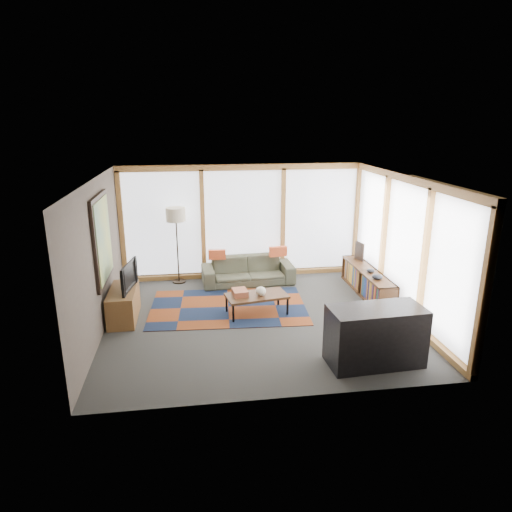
{
  "coord_description": "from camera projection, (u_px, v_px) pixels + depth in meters",
  "views": [
    {
      "loc": [
        -1.15,
        -7.64,
        3.56
      ],
      "look_at": [
        0.0,
        0.4,
        1.1
      ],
      "focal_mm": 32.0,
      "sensor_mm": 36.0,
      "label": 1
    }
  ],
  "objects": [
    {
      "name": "sofa",
      "position": [
        248.0,
        270.0,
        10.2
      ],
      "size": [
        2.07,
        0.9,
        0.59
      ],
      "primitive_type": "imported",
      "rotation": [
        0.0,
        0.0,
        0.06
      ],
      "color": "#3E4030",
      "rests_on": "ground"
    },
    {
      "name": "bowl_b",
      "position": [
        371.0,
        271.0,
        9.3
      ],
      "size": [
        0.17,
        0.17,
        0.08
      ],
      "primitive_type": "ellipsoid",
      "rotation": [
        0.0,
        0.0,
        0.07
      ],
      "color": "black",
      "rests_on": "bookshelf"
    },
    {
      "name": "pillow_right",
      "position": [
        278.0,
        251.0,
        10.21
      ],
      "size": [
        0.41,
        0.17,
        0.22
      ],
      "primitive_type": "cube",
      "rotation": [
        0.0,
        0.0,
        0.13
      ],
      "color": "#C64B25",
      "rests_on": "sofa"
    },
    {
      "name": "floor_lamp",
      "position": [
        177.0,
        246.0,
        10.09
      ],
      "size": [
        0.43,
        0.43,
        1.71
      ],
      "primitive_type": null,
      "color": "black",
      "rests_on": "ground"
    },
    {
      "name": "pillow_left",
      "position": [
        217.0,
        255.0,
        9.99
      ],
      "size": [
        0.39,
        0.14,
        0.21
      ],
      "primitive_type": "cube",
      "rotation": [
        0.0,
        0.0,
        -0.08
      ],
      "color": "#C64B25",
      "rests_on": "sofa"
    },
    {
      "name": "ground",
      "position": [
        259.0,
        319.0,
        8.43
      ],
      "size": [
        5.5,
        5.5,
        0.0
      ],
      "primitive_type": "plane",
      "color": "#2F2F2D",
      "rests_on": "ground"
    },
    {
      "name": "bowl_a",
      "position": [
        377.0,
        277.0,
        8.91
      ],
      "size": [
        0.23,
        0.23,
        0.1
      ],
      "primitive_type": "ellipsoid",
      "rotation": [
        0.0,
        0.0,
        0.1
      ],
      "color": "black",
      "rests_on": "bookshelf"
    },
    {
      "name": "bookshelf",
      "position": [
        367.0,
        282.0,
        9.54
      ],
      "size": [
        0.39,
        2.16,
        0.54
      ],
      "primitive_type": null,
      "color": "#382610",
      "rests_on": "ground"
    },
    {
      "name": "bar_counter",
      "position": [
        375.0,
        336.0,
        6.8
      ],
      "size": [
        1.44,
        0.74,
        0.89
      ],
      "primitive_type": "cube",
      "rotation": [
        0.0,
        0.0,
        0.06
      ],
      "color": "black",
      "rests_on": "ground"
    },
    {
      "name": "tv_console",
      "position": [
        124.0,
        304.0,
        8.38
      ],
      "size": [
        0.47,
        1.14,
        0.57
      ],
      "primitive_type": "cube",
      "color": "brown",
      "rests_on": "ground"
    },
    {
      "name": "shelf_picture",
      "position": [
        359.0,
        251.0,
        10.09
      ],
      "size": [
        0.1,
        0.31,
        0.4
      ],
      "primitive_type": "cube",
      "rotation": [
        0.0,
        0.0,
        0.22
      ],
      "color": "black",
      "rests_on": "bookshelf"
    },
    {
      "name": "room_envelope",
      "position": [
        281.0,
        230.0,
        8.58
      ],
      "size": [
        5.52,
        5.02,
        2.62
      ],
      "color": "#493F38",
      "rests_on": "ground"
    },
    {
      "name": "vase",
      "position": [
        261.0,
        291.0,
        8.51
      ],
      "size": [
        0.24,
        0.24,
        0.17
      ],
      "primitive_type": "ellipsoid",
      "rotation": [
        0.0,
        0.0,
        -0.23
      ],
      "color": "beige",
      "rests_on": "coffee_table"
    },
    {
      "name": "coffee_table",
      "position": [
        257.0,
        304.0,
        8.62
      ],
      "size": [
        1.22,
        0.76,
        0.38
      ],
      "primitive_type": null,
      "rotation": [
        0.0,
        0.0,
        0.17
      ],
      "color": "#382610",
      "rests_on": "ground"
    },
    {
      "name": "rug",
      "position": [
        228.0,
        307.0,
        8.95
      ],
      "size": [
        3.12,
        2.12,
        0.01
      ],
      "primitive_type": "cube",
      "rotation": [
        0.0,
        0.0,
        -0.06
      ],
      "color": "maroon",
      "rests_on": "ground"
    },
    {
      "name": "television",
      "position": [
        125.0,
        276.0,
        8.24
      ],
      "size": [
        0.26,
        0.89,
        0.51
      ],
      "primitive_type": "imported",
      "rotation": [
        0.0,
        0.0,
        1.41
      ],
      "color": "black",
      "rests_on": "tv_console"
    },
    {
      "name": "book_stack",
      "position": [
        240.0,
        292.0,
        8.53
      ],
      "size": [
        0.3,
        0.36,
        0.11
      ],
      "primitive_type": "cube",
      "rotation": [
        0.0,
        0.0,
        0.11
      ],
      "color": "#9C4F33",
      "rests_on": "coffee_table"
    }
  ]
}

